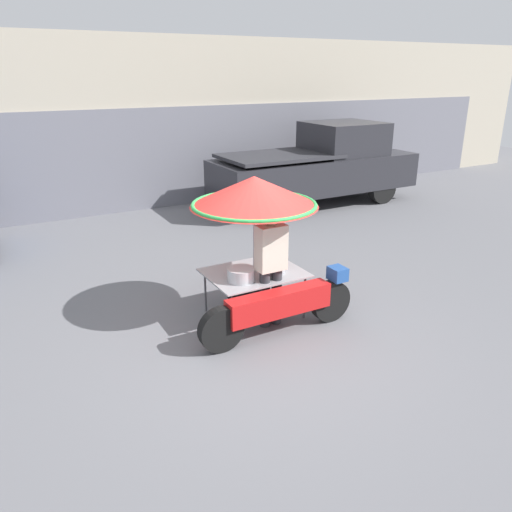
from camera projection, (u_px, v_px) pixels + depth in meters
name	position (u px, v px, depth m)	size (l,w,h in m)	color
ground_plane	(263.00, 340.00, 6.33)	(36.00, 36.00, 0.00)	slate
shopfront_building	(101.00, 124.00, 12.17)	(28.00, 2.06, 4.01)	#B2A893
vendor_motorcycle_cart	(258.00, 214.00, 6.42)	(2.20, 1.67, 1.95)	black
vendor_person	(271.00, 262.00, 6.41)	(0.38, 0.22, 1.60)	#2D2D33
pickup_truck	(320.00, 166.00, 12.50)	(5.27, 1.78, 2.00)	black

